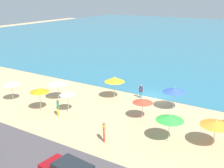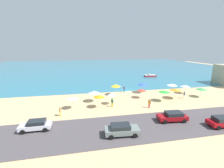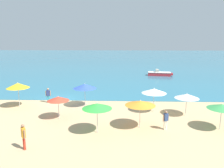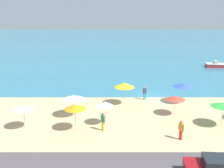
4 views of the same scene
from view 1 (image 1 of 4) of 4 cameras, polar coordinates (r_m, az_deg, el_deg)
The scene contains 13 objects.
ground_plane at distance 33.92m, azimuth 7.97°, elevation -2.71°, with size 160.00×160.00×0.00m, color tan.
beach_umbrella_0 at distance 23.59m, azimuth 11.67°, elevation -6.77°, with size 2.32×2.32×2.46m.
beach_umbrella_2 at distance 32.44m, azimuth 0.51°, elevation 0.94°, with size 2.35×2.35×2.72m.
beach_umbrella_3 at distance 33.88m, azimuth -19.78°, elevation 0.14°, with size 1.93×1.93×2.38m.
beach_umbrella_5 at distance 30.10m, azimuth 12.59°, elevation -1.17°, with size 2.49×2.49×2.56m.
beach_umbrella_6 at distance 29.22m, azimuth -9.02°, elevation -1.79°, with size 1.71×1.71×2.42m.
beach_umbrella_7 at distance 23.85m, azimuth 20.39°, elevation -7.48°, with size 2.49×2.49×2.38m.
beach_umbrella_8 at distance 27.55m, azimuth 6.26°, elevation -3.41°, with size 2.01×2.01×2.17m.
beach_umbrella_9 at distance 32.88m, azimuth -10.99°, elevation 0.32°, with size 2.32×2.32×2.37m.
beach_umbrella_10 at distance 30.09m, azimuth -14.54°, elevation -1.22°, with size 1.99×1.99×2.57m.
bather_0 at distance 33.18m, azimuth 5.91°, elevation -1.34°, with size 0.55×0.30×1.72m.
bather_2 at distance 23.67m, azimuth -1.62°, elevation -9.47°, with size 0.39×0.47×1.78m.
bather_4 at distance 28.83m, azimuth -10.92°, elevation -4.60°, with size 0.39×0.47×1.76m.
Camera 1 is at (12.61, -29.13, 11.96)m, focal length 45.00 mm.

